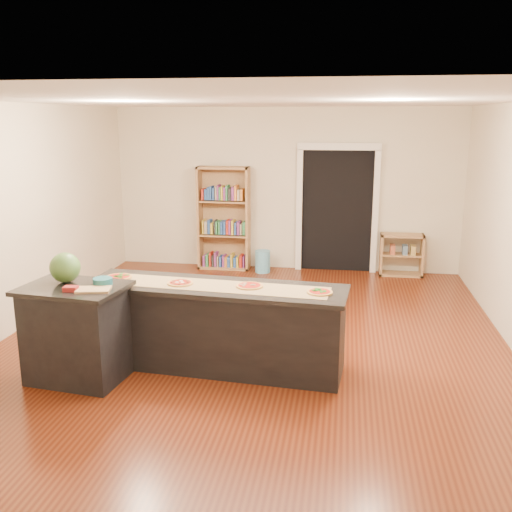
% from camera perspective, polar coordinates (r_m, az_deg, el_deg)
% --- Properties ---
extents(room, '(6.00, 7.00, 2.80)m').
position_cam_1_polar(room, '(6.56, -0.27, 2.99)').
color(room, beige).
rests_on(room, ground).
extents(doorway, '(1.40, 0.09, 2.21)m').
position_cam_1_polar(doorway, '(9.93, 8.13, 5.32)').
color(doorway, black).
rests_on(doorway, room).
extents(kitchen_island, '(2.76, 0.75, 0.91)m').
position_cam_1_polar(kitchen_island, '(6.11, -4.07, -7.00)').
color(kitchen_island, black).
rests_on(kitchen_island, ground).
extents(side_counter, '(1.00, 0.73, 0.99)m').
position_cam_1_polar(side_counter, '(6.09, -17.48, -7.31)').
color(side_counter, black).
rests_on(side_counter, ground).
extents(bookshelf, '(0.90, 0.32, 1.80)m').
position_cam_1_polar(bookshelf, '(10.02, -3.24, 3.77)').
color(bookshelf, '#A77E51').
rests_on(bookshelf, ground).
extents(low_shelf, '(0.72, 0.31, 0.72)m').
position_cam_1_polar(low_shelf, '(9.96, 14.33, 0.12)').
color(low_shelf, '#A77E51').
rests_on(low_shelf, ground).
extents(waste_bin, '(0.26, 0.26, 0.38)m').
position_cam_1_polar(waste_bin, '(9.89, 0.67, -0.54)').
color(waste_bin, '#5CA8CE').
rests_on(waste_bin, ground).
extents(kraft_paper, '(2.42, 0.62, 0.00)m').
position_cam_1_polar(kraft_paper, '(5.95, -4.20, -2.97)').
color(kraft_paper, '#98784E').
rests_on(kraft_paper, kitchen_island).
extents(watermelon, '(0.31, 0.31, 0.31)m').
position_cam_1_polar(watermelon, '(6.06, -18.55, -1.10)').
color(watermelon, '#144214').
rests_on(watermelon, side_counter).
extents(cutting_board, '(0.36, 0.28, 0.02)m').
position_cam_1_polar(cutting_board, '(5.72, -15.93, -3.25)').
color(cutting_board, tan).
rests_on(cutting_board, side_counter).
extents(package_red, '(0.14, 0.11, 0.05)m').
position_cam_1_polar(package_red, '(5.76, -18.04, -3.13)').
color(package_red, maroon).
rests_on(package_red, side_counter).
extents(package_teal, '(0.19, 0.19, 0.07)m').
position_cam_1_polar(package_teal, '(5.87, -15.08, -2.49)').
color(package_teal, '#195966').
rests_on(package_teal, side_counter).
extents(pizza_a, '(0.28, 0.28, 0.02)m').
position_cam_1_polar(pizza_a, '(6.39, -13.56, -2.05)').
color(pizza_a, '#BD8C48').
rests_on(pizza_a, kitchen_island).
extents(pizza_b, '(0.26, 0.26, 0.02)m').
position_cam_1_polar(pizza_b, '(6.05, -7.58, -2.68)').
color(pizza_b, '#BD8C48').
rests_on(pizza_b, kitchen_island).
extents(pizza_c, '(0.28, 0.28, 0.02)m').
position_cam_1_polar(pizza_c, '(5.89, -0.66, -2.99)').
color(pizza_c, '#BD8C48').
rests_on(pizza_c, kitchen_island).
extents(pizza_d, '(0.26, 0.26, 0.02)m').
position_cam_1_polar(pizza_d, '(5.72, 6.40, -3.60)').
color(pizza_d, '#BD8C48').
rests_on(pizza_d, kitchen_island).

